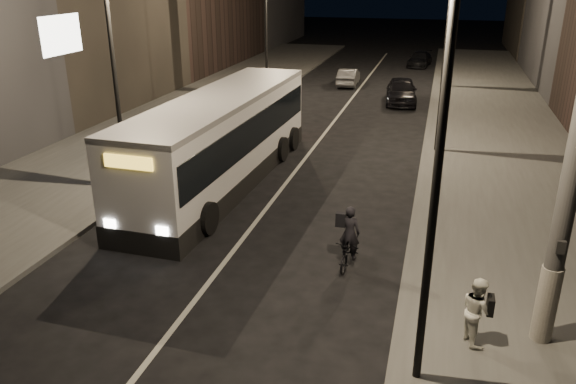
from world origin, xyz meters
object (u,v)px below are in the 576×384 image
Objects in this scene: streetlight_right_near at (426,126)px; utility_pole at (559,242)px; streetlight_right_far at (445,9)px; car_mid at (348,77)px; streetlight_left_near at (118,47)px; car_far at (420,59)px; streetlight_right_mid at (441,32)px; cyclist_on_bicycle at (350,246)px; streetlight_left_far at (270,12)px; car_near at (401,91)px; pedestrian_woman at (477,310)px; city_bus at (222,136)px.

streetlight_right_near is 4.48m from utility_pole.
car_mid is at bearing -171.96° from streetlight_right_far.
car_far is at bearing 75.07° from streetlight_left_near.
streetlight_right_mid is at bearing 101.58° from utility_pole.
cyclist_on_bicycle is at bearing 152.73° from utility_pole.
streetlight_right_far reaches higher than utility_pole.
streetlight_left_near is (-10.66, 8.00, 0.00)m from streetlight_right_near.
utility_pole is 1.60× the size of car_mid.
streetlight_left_far is 9.68m from car_near.
streetlight_right_far is 30.85m from pedestrian_woman.
streetlight_right_mid is 12.64m from cyclist_on_bicycle.
cyclist_on_bicycle is (5.89, -5.46, -1.25)m from city_bus.
city_bus is at bearing 143.34° from utility_pole.
streetlight_left_far is 8.22m from car_mid.
cyclist_on_bicycle is 4.39m from pedestrian_woman.
utility_pole is 2.23m from pedestrian_woman.
car_mid is at bearing -7.92° from pedestrian_woman.
streetlight_right_near is 16.00m from streetlight_right_mid.
streetlight_right_far and streetlight_left_far have the same top height.
streetlight_right_far reaches higher than car_near.
city_bus is (2.93, -16.11, -3.47)m from streetlight_left_far.
streetlight_right_far is 0.63× the size of city_bus.
streetlight_right_far is 1.76× the size of car_near.
streetlight_right_near reaches higher than car_near.
cyclist_on_bicycle is at bearing -67.76° from streetlight_left_far.
cyclist_on_bicycle is (-1.85, 4.43, -4.73)m from streetlight_right_near.
streetlight_left_near is at bearing 156.08° from utility_pole.
pedestrian_woman is (1.41, 1.50, -4.41)m from streetlight_right_near.
streetlight_right_far reaches higher than car_far.
cyclist_on_bicycle reaches higher than pedestrian_woman.
cyclist_on_bicycle is at bearing -83.48° from car_far.
cyclist_on_bicycle reaches higher than car_far.
car_mid is (-4.17, 4.95, -0.17)m from car_near.
streetlight_right_near reaches higher than car_mid.
streetlight_left_near reaches higher than utility_pole.
streetlight_right_near reaches higher than city_bus.
utility_pole is at bearing -84.54° from streetlight_right_far.
streetlight_left_near is at bearing -98.23° from car_far.
streetlight_left_far is at bearing 47.30° from car_mid.
streetlight_right_mid is at bearing -83.39° from car_near.
streetlight_right_far is at bearing 29.36° from streetlight_left_far.
streetlight_left_far is 0.63× the size of city_bus.
car_far is (-1.73, 9.50, -4.76)m from streetlight_right_far.
streetlight_right_near reaches higher than car_far.
car_far is at bearing 83.23° from car_near.
streetlight_left_near is 1.76× the size of car_near.
streetlight_right_near is at bearing 99.21° from car_mid.
streetlight_right_far is 1.35× the size of utility_pole.
streetlight_right_near is 1.95× the size of car_far.
streetlight_left_near and streetlight_left_far have the same top height.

